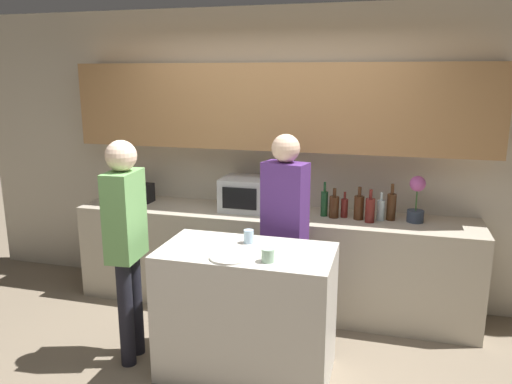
# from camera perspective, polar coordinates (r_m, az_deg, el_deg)

# --- Properties ---
(back_wall) EXTENTS (6.40, 0.40, 2.70)m
(back_wall) POSITION_cam_1_polar(r_m,az_deg,el_deg) (4.62, 2.60, 6.24)
(back_wall) COLOR beige
(back_wall) RESTS_ON ground_plane
(back_counter) EXTENTS (3.60, 0.62, 0.89)m
(back_counter) POSITION_cam_1_polar(r_m,az_deg,el_deg) (4.63, 1.70, -7.71)
(back_counter) COLOR #B7AD99
(back_counter) RESTS_ON ground_plane
(kitchen_island) EXTENTS (1.20, 0.65, 0.93)m
(kitchen_island) POSITION_cam_1_polar(r_m,az_deg,el_deg) (3.63, -1.08, -13.54)
(kitchen_island) COLOR beige
(kitchen_island) RESTS_ON ground_plane
(microwave) EXTENTS (0.52, 0.39, 0.30)m
(microwave) POSITION_cam_1_polar(r_m,az_deg,el_deg) (4.55, -0.61, -0.22)
(microwave) COLOR #B7BABC
(microwave) RESTS_ON back_counter
(toaster) EXTENTS (0.26, 0.16, 0.18)m
(toaster) POSITION_cam_1_polar(r_m,az_deg,el_deg) (4.98, -13.21, -0.07)
(toaster) COLOR black
(toaster) RESTS_ON back_counter
(potted_plant) EXTENTS (0.14, 0.14, 0.40)m
(potted_plant) POSITION_cam_1_polar(r_m,az_deg,el_deg) (4.37, 17.87, -0.78)
(potted_plant) COLOR #333D4C
(potted_plant) RESTS_ON back_counter
(bottle_0) EXTENTS (0.06, 0.06, 0.30)m
(bottle_0) POSITION_cam_1_polar(r_m,az_deg,el_deg) (4.40, 7.81, -1.26)
(bottle_0) COLOR #194723
(bottle_0) RESTS_ON back_counter
(bottle_1) EXTENTS (0.08, 0.08, 0.26)m
(bottle_1) POSITION_cam_1_polar(r_m,az_deg,el_deg) (4.37, 8.91, -1.64)
(bottle_1) COLOR #472814
(bottle_1) RESTS_ON back_counter
(bottle_2) EXTENTS (0.06, 0.06, 0.23)m
(bottle_2) POSITION_cam_1_polar(r_m,az_deg,el_deg) (4.39, 10.06, -1.76)
(bottle_2) COLOR maroon
(bottle_2) RESTS_ON back_counter
(bottle_3) EXTENTS (0.09, 0.09, 0.28)m
(bottle_3) POSITION_cam_1_polar(r_m,az_deg,el_deg) (4.35, 11.69, -1.69)
(bottle_3) COLOR #472814
(bottle_3) RESTS_ON back_counter
(bottle_4) EXTENTS (0.08, 0.08, 0.28)m
(bottle_4) POSITION_cam_1_polar(r_m,az_deg,el_deg) (4.29, 12.90, -1.99)
(bottle_4) COLOR maroon
(bottle_4) RESTS_ON back_counter
(bottle_5) EXTENTS (0.07, 0.07, 0.24)m
(bottle_5) POSITION_cam_1_polar(r_m,az_deg,el_deg) (4.37, 14.08, -1.97)
(bottle_5) COLOR silver
(bottle_5) RESTS_ON back_counter
(bottle_6) EXTENTS (0.08, 0.08, 0.32)m
(bottle_6) POSITION_cam_1_polar(r_m,az_deg,el_deg) (4.39, 15.21, -1.58)
(bottle_6) COLOR #472814
(bottle_6) RESTS_ON back_counter
(plate_on_island) EXTENTS (0.26, 0.26, 0.01)m
(plate_on_island) POSITION_cam_1_polar(r_m,az_deg,el_deg) (3.29, -3.06, -7.47)
(plate_on_island) COLOR white
(plate_on_island) RESTS_ON kitchen_island
(cup_0) EXTENTS (0.09, 0.09, 0.09)m
(cup_0) POSITION_cam_1_polar(r_m,az_deg,el_deg) (3.22, 1.38, -7.24)
(cup_0) COLOR #9DC4A4
(cup_0) RESTS_ON kitchen_island
(cup_1) EXTENTS (0.07, 0.07, 0.10)m
(cup_1) POSITION_cam_1_polar(r_m,az_deg,el_deg) (3.56, -0.85, -5.10)
(cup_1) COLOR #ABCDE7
(cup_1) RESTS_ON kitchen_island
(person_left) EXTENTS (0.22, 0.35, 1.67)m
(person_left) POSITION_cam_1_polar(r_m,az_deg,el_deg) (3.70, -14.65, -4.63)
(person_left) COLOR black
(person_left) RESTS_ON ground_plane
(person_center) EXTENTS (0.38, 0.27, 1.67)m
(person_center) POSITION_cam_1_polar(r_m,az_deg,el_deg) (3.93, 3.31, -3.16)
(person_center) COLOR black
(person_center) RESTS_ON ground_plane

